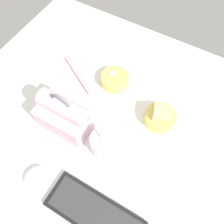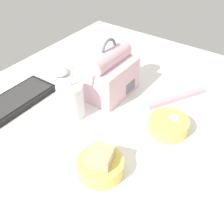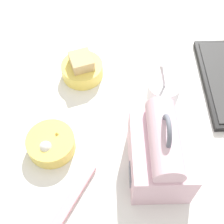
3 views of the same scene
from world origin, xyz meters
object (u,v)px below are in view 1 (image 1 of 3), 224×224
object	(u,v)px
keyboard	(95,213)
soup_cup	(103,144)
chopstick_case	(79,74)
bento_bowl_snacks	(115,80)
computer_mouse	(34,177)
lunch_bag	(66,115)
bento_bowl_sandwich	(160,117)

from	to	relation	value
keyboard	soup_cup	distance (cm)	23.01
keyboard	chopstick_case	size ratio (longest dim) A/B	1.52
keyboard	bento_bowl_snacks	world-z (taller)	bento_bowl_snacks
computer_mouse	keyboard	bearing A→B (deg)	-178.55
soup_cup	computer_mouse	world-z (taller)	soup_cup
computer_mouse	soup_cup	bearing A→B (deg)	-126.98
lunch_bag	soup_cup	xyz separation A→B (cm)	(-17.46, 2.57, -1.92)
bento_bowl_snacks	chopstick_case	bearing A→B (deg)	16.03
keyboard	computer_mouse	world-z (taller)	computer_mouse
keyboard	bento_bowl_sandwich	bearing A→B (deg)	-96.16
bento_bowl_sandwich	chopstick_case	world-z (taller)	bento_bowl_sandwich
bento_bowl_snacks	computer_mouse	size ratio (longest dim) A/B	1.49
bento_bowl_sandwich	soup_cup	bearing A→B (deg)	58.37
keyboard	computer_mouse	size ratio (longest dim) A/B	4.00
lunch_bag	chopstick_case	bearing A→B (deg)	-65.43
bento_bowl_snacks	computer_mouse	xyz separation A→B (cm)	(4.63, 50.57, -0.88)
keyboard	bento_bowl_sandwich	distance (cm)	42.90
chopstick_case	bento_bowl_snacks	bearing A→B (deg)	-163.97
lunch_bag	bento_bowl_sandwich	size ratio (longest dim) A/B	1.71
computer_mouse	bento_bowl_sandwich	bearing A→B (deg)	-124.34
soup_cup	bento_bowl_snacks	distance (cm)	31.70
keyboard	chopstick_case	world-z (taller)	keyboard
bento_bowl_snacks	computer_mouse	distance (cm)	50.79
soup_cup	chopstick_case	xyz separation A→B (cm)	(27.58, -24.70, -5.26)
bento_bowl_sandwich	chopstick_case	bearing A→B (deg)	-3.71
bento_bowl_sandwich	chopstick_case	xyz separation A→B (cm)	(41.15, -2.67, -2.09)
soup_cup	computer_mouse	size ratio (longest dim) A/B	2.33
keyboard	soup_cup	size ratio (longest dim) A/B	1.72
keyboard	bento_bowl_sandwich	world-z (taller)	bento_bowl_sandwich
keyboard	soup_cup	xyz separation A→B (cm)	(8.97, -20.58, 5.04)
bento_bowl_sandwich	chopstick_case	size ratio (longest dim) A/B	0.57
keyboard	soup_cup	bearing A→B (deg)	-66.45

